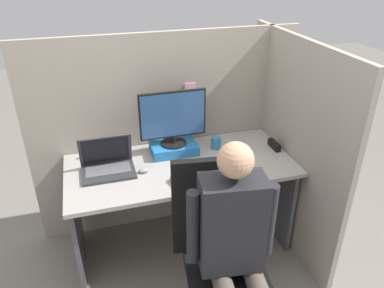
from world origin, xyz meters
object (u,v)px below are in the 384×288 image
Objects in this scene: laptop at (108,165)px; stapler at (274,145)px; paper_box at (174,148)px; coffee_mug at (216,143)px; monitor at (173,117)px; office_chair at (219,252)px; carrot_toy at (175,183)px; person at (236,243)px.

laptop is 1.25m from stapler.
stapler is (0.75, -0.16, -0.01)m from paper_box.
coffee_mug is (-0.43, 0.13, 0.02)m from stapler.
monitor is at bearing 174.55° from coffee_mug.
laptop is 3.84× the size of coffee_mug.
paper_box is 0.31× the size of office_chair.
stapler is 1.05× the size of carrot_toy.
stapler is at bearing 18.09° from carrot_toy.
office_chair is at bearing -86.41° from paper_box.
laptop reaches higher than paper_box.
office_chair is (0.55, -0.73, -0.27)m from laptop.
coffee_mug is (0.82, 0.11, -0.00)m from laptop.
coffee_mug is (0.32, -0.03, -0.24)m from monitor.
stapler is (0.75, -0.16, -0.26)m from monitor.
person is (0.02, -0.17, 0.21)m from office_chair.
coffee_mug reaches higher than stapler.
coffee_mug is at bearing 76.27° from person.
carrot_toy is 0.52m from office_chair.
paper_box reaches higher than carrot_toy.
monitor reaches higher than stapler.
laptop is 0.33× the size of office_chair.
laptop is at bearing 127.11° from office_chair.
stapler is 0.90m from carrot_toy.
paper_box is at bearing -90.00° from monitor.
office_chair is (-0.70, -0.71, -0.24)m from stapler.
person is at bearing -127.51° from stapler.
monitor is 1.37× the size of laptop.
person is (0.08, -1.04, -0.29)m from monitor.
stapler is 1.11m from person.
stapler is 0.45m from coffee_mug.
monitor is 0.37× the size of person.
coffee_mug is (0.32, -0.03, 0.01)m from paper_box.
person is at bearing -57.34° from laptop.
monitor is at bearing 15.49° from laptop.
laptop is at bearing 142.83° from carrot_toy.
person reaches higher than coffee_mug.
stapler is (1.25, -0.02, -0.02)m from laptop.
paper_box is 0.69× the size of monitor.
laptop is 0.27× the size of person.
office_chair reaches higher than paper_box.
stapler is 1.57× the size of coffee_mug.
paper_box is at bearing 175.04° from coffee_mug.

